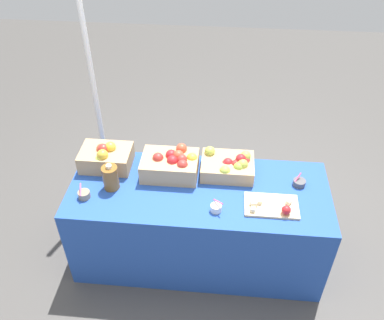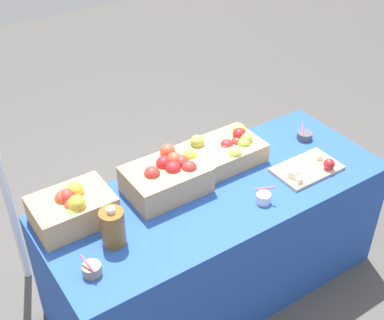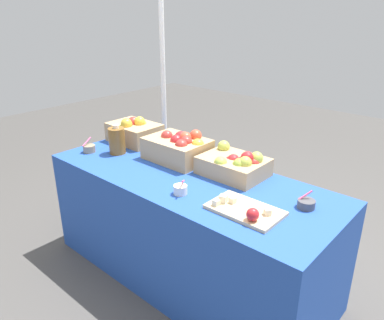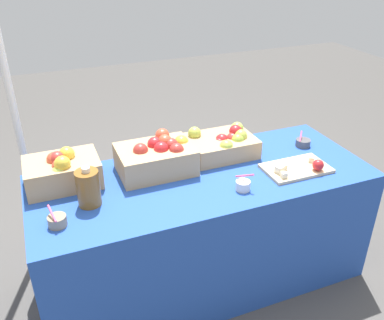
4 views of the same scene
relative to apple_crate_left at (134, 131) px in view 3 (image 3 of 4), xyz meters
name	(u,v)px [view 3 (image 3 of 4)]	position (x,y,z in m)	size (l,w,h in m)	color
ground_plane	(188,273)	(0.73, -0.20, -0.83)	(10.00, 10.00, 0.00)	#474442
table	(188,227)	(0.73, -0.20, -0.46)	(1.90, 0.76, 0.74)	#234CAD
apple_crate_left	(134,131)	(0.00, 0.00, 0.00)	(0.38, 0.27, 0.20)	tan
apple_crate_middle	(178,148)	(0.51, -0.05, 0.00)	(0.42, 0.30, 0.21)	tan
apple_crate_right	(235,165)	(0.94, 0.00, -0.02)	(0.39, 0.30, 0.17)	tan
cutting_board_front	(245,210)	(1.25, -0.34, -0.07)	(0.37, 0.23, 0.08)	#D1B284
sample_bowl_near	(306,204)	(1.46, -0.09, -0.07)	(0.09, 0.09, 0.09)	#4C4C51
sample_bowl_mid	(180,189)	(0.86, -0.41, -0.06)	(0.09, 0.09, 0.10)	silver
sample_bowl_far	(89,148)	(-0.07, -0.36, -0.06)	(0.09, 0.09, 0.10)	gray
cider_jug	(117,141)	(0.10, -0.24, 0.01)	(0.12, 0.12, 0.21)	brown
tent_pole	(163,84)	(-0.19, 0.51, 0.27)	(0.04, 0.04, 2.19)	white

